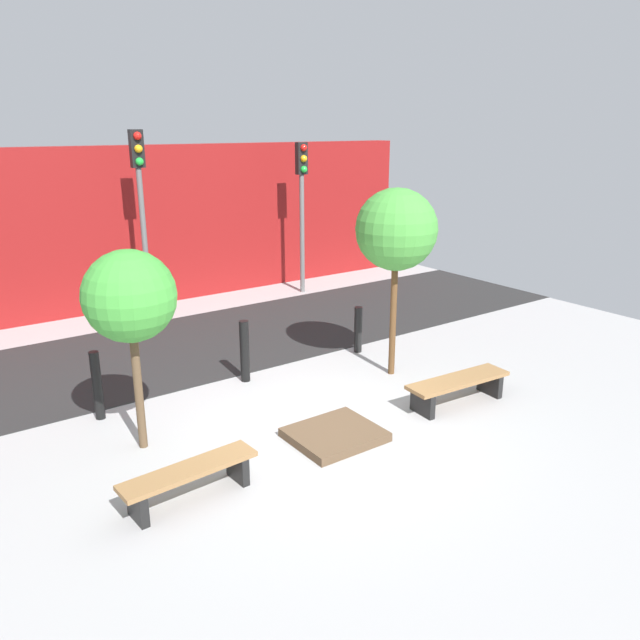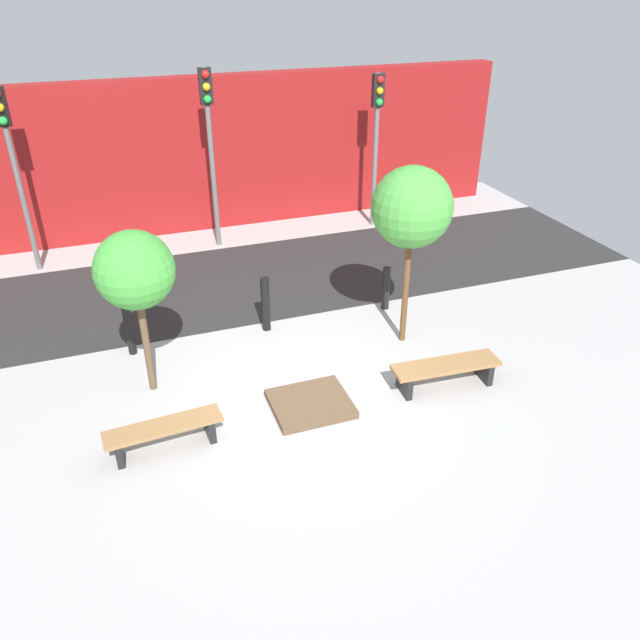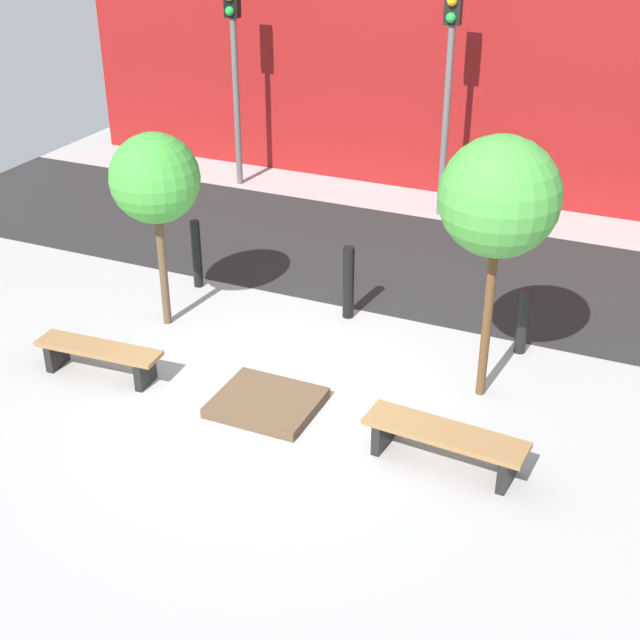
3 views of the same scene
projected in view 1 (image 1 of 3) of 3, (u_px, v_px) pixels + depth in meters
ground_plane at (325, 432)px, 8.98m from camera, size 18.00×18.00×0.00m
road_strip at (192, 346)px, 12.49m from camera, size 18.00×3.87×0.01m
building_facade at (123, 228)px, 14.73m from camera, size 16.20×0.50×3.79m
bench_left at (190, 477)px, 7.29m from camera, size 1.69×0.50×0.42m
bench_right at (458, 385)px, 9.81m from camera, size 1.82×0.59×0.43m
planter_bed at (335, 435)px, 8.78m from camera, size 1.22×1.06×0.13m
tree_behind_left_bench at (130, 297)px, 7.95m from camera, size 1.20×1.20×2.75m
tree_behind_right_bench at (396, 230)px, 10.35m from camera, size 1.38×1.38×3.26m
bollard_far_left at (97, 386)px, 9.26m from camera, size 0.14×0.14×1.07m
bollard_left at (245, 351)px, 10.64m from camera, size 0.16×0.16×1.08m
bollard_center at (358, 330)px, 12.04m from camera, size 0.15×0.15×0.90m
traffic_light_mid_west at (141, 193)px, 13.37m from camera, size 0.28×0.27×4.14m
traffic_light_mid_east at (302, 191)px, 15.75m from camera, size 0.28×0.27×3.82m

